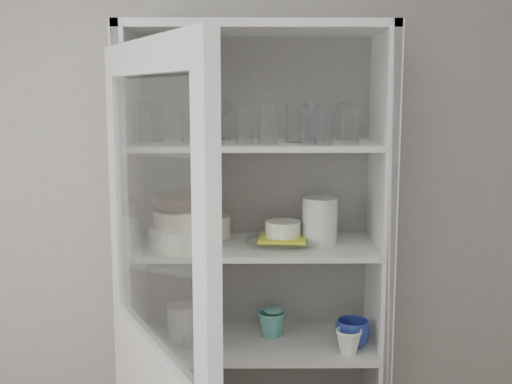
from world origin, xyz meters
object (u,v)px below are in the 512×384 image
at_px(goblet_3, 344,119).
at_px(white_canister, 182,322).
at_px(plate_stack_back, 207,226).
at_px(grey_bowl_stack, 320,220).
at_px(mug_teal, 271,324).
at_px(pantry_cabinet, 256,315).
at_px(terracotta_bowl, 179,203).
at_px(plate_stack_front, 180,237).
at_px(mug_white, 349,341).
at_px(measuring_cups, 195,341).
at_px(yellow_trivet, 283,238).
at_px(cream_bowl, 180,218).
at_px(glass_platter, 283,242).
at_px(goblet_2, 304,120).
at_px(teal_jar, 274,322).
at_px(white_ramekin, 283,229).
at_px(goblet_1, 222,116).
at_px(goblet_0, 153,119).
at_px(mug_blue, 353,333).

xyz_separation_m(goblet_3, white_canister, (-0.65, -0.08, -0.81)).
height_order(plate_stack_back, white_canister, plate_stack_back).
xyz_separation_m(grey_bowl_stack, mug_teal, (-0.19, 0.03, -0.44)).
distance_m(pantry_cabinet, terracotta_bowl, 0.59).
relative_size(plate_stack_front, mug_white, 2.38).
bearing_deg(terracotta_bowl, measuring_cups, 13.31).
bearing_deg(yellow_trivet, terracotta_bowl, -170.88).
relative_size(plate_stack_back, cream_bowl, 0.98).
distance_m(glass_platter, mug_teal, 0.36).
distance_m(goblet_2, teal_jar, 0.84).
relative_size(pantry_cabinet, glass_platter, 7.11).
distance_m(goblet_3, glass_platter, 0.55).
bearing_deg(goblet_2, grey_bowl_stack, -59.38).
bearing_deg(terracotta_bowl, goblet_2, 20.03).
xyz_separation_m(white_ramekin, teal_jar, (-0.03, 0.07, -0.41)).
distance_m(cream_bowl, white_ramekin, 0.40).
height_order(pantry_cabinet, grey_bowl_stack, pantry_cabinet).
xyz_separation_m(goblet_2, measuring_cups, (-0.43, -0.16, -0.86)).
bearing_deg(measuring_cups, plate_stack_front, -166.69).
xyz_separation_m(pantry_cabinet, goblet_1, (-0.14, 0.05, 0.81)).
bearing_deg(grey_bowl_stack, pantry_cabinet, 166.74).
bearing_deg(pantry_cabinet, white_ramekin, -34.46).
xyz_separation_m(white_ramekin, grey_bowl_stack, (0.15, 0.01, 0.03)).
xyz_separation_m(glass_platter, yellow_trivet, (0.00, 0.00, 0.01)).
bearing_deg(cream_bowl, mug_white, -5.74).
xyz_separation_m(yellow_trivet, white_canister, (-0.41, 0.03, -0.35)).
distance_m(mug_teal, white_canister, 0.36).
bearing_deg(terracotta_bowl, teal_jar, 20.20).
xyz_separation_m(yellow_trivet, grey_bowl_stack, (0.15, 0.01, 0.07)).
height_order(yellow_trivet, grey_bowl_stack, grey_bowl_stack).
relative_size(goblet_0, goblet_3, 1.00).
distance_m(goblet_1, teal_jar, 0.87).
relative_size(goblet_1, mug_teal, 1.66).
height_order(yellow_trivet, mug_blue, yellow_trivet).
bearing_deg(cream_bowl, plate_stack_front, 0.00).
xyz_separation_m(goblet_0, measuring_cups, (0.17, -0.16, -0.87)).
height_order(pantry_cabinet, mug_teal, pantry_cabinet).
relative_size(grey_bowl_stack, mug_white, 1.78).
relative_size(cream_bowl, glass_platter, 0.68).
relative_size(goblet_0, mug_blue, 1.24).
distance_m(glass_platter, mug_white, 0.46).
bearing_deg(plate_stack_back, grey_bowl_stack, -15.99).
relative_size(plate_stack_front, cream_bowl, 1.20).
relative_size(goblet_2, white_canister, 1.11).
distance_m(cream_bowl, mug_blue, 0.81).
distance_m(terracotta_bowl, mug_blue, 0.85).
distance_m(terracotta_bowl, white_canister, 0.51).
xyz_separation_m(goblet_0, yellow_trivet, (0.52, -0.11, -0.46)).
relative_size(teal_jar, measuring_cups, 1.05).
xyz_separation_m(goblet_0, grey_bowl_stack, (0.66, -0.10, -0.39)).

